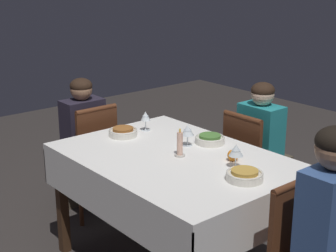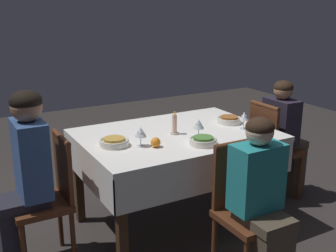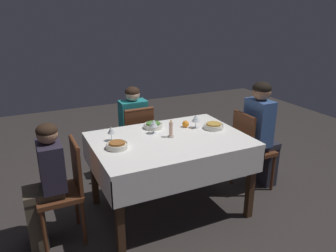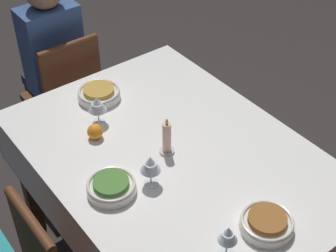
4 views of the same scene
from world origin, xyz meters
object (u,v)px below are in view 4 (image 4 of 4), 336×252
Objects in this scene: dining_table at (174,169)px; bowl_west at (267,223)px; wine_glass_west at (228,235)px; candle_centerpiece at (167,140)px; chair_east at (67,97)px; wine_glass_north at (150,165)px; orange_fruit at (95,131)px; wine_glass_east at (97,105)px; bowl_north at (111,186)px; bowl_east at (99,93)px; person_adult_denim at (50,58)px.

dining_table is 7.40× the size of bowl_west.
wine_glass_west is (-0.50, 0.17, 0.19)m from dining_table.
candle_centerpiece is at bearing -15.80° from wine_glass_west.
chair_east is 6.39× the size of wine_glass_north.
wine_glass_north is at bearing -175.41° from orange_fruit.
wine_glass_west is 0.54m from candle_centerpiece.
wine_glass_east reaches higher than bowl_west.
bowl_north is (-0.03, 0.32, 0.12)m from dining_table.
bowl_east is 0.61m from wine_glass_north.
orange_fruit is at bearing 2.80° from wine_glass_west.
wine_glass_west reaches higher than orange_fruit.
person_adult_denim is at bearing -15.31° from bowl_north.
chair_east is 1.50m from wine_glass_west.
bowl_north is (-0.98, 0.31, 0.29)m from chair_east.
bowl_north is (-0.38, 0.18, -0.07)m from wine_glass_east.
candle_centerpiece reaches higher than bowl_north.
chair_east is 6.54× the size of wine_glass_west.
bowl_north is at bearing 159.64° from orange_fruit.
candle_centerpiece reaches higher than wine_glass_east.
person_adult_denim is 1.61m from wine_glass_west.
wine_glass_east is at bearing -4.59° from wine_glass_north.
chair_east is 0.23m from person_adult_denim.
chair_east is 0.77m from orange_fruit.
chair_east is 4.69× the size of bowl_north.
person_adult_denim is 1.08m from candle_centerpiece.
orange_fruit is at bearing 145.48° from bowl_east.
wine_glass_north reaches higher than chair_east.
chair_east is at bearing 1.09° from bowl_west.
bowl_east is at bearing -26.91° from bowl_north.
wine_glass_west is at bearing -178.76° from wine_glass_north.
candle_centerpiece is (0.52, 0.04, 0.04)m from bowl_west.
person_adult_denim reaches higher than candle_centerpiece.
candle_centerpiece reaches higher than chair_east.
orange_fruit is (0.28, 0.20, 0.13)m from dining_table.
bowl_east is 0.49m from candle_centerpiece.
wine_glass_north is 2.07× the size of orange_fruit.
person_adult_denim is 6.02× the size of bowl_east.
person_adult_denim is at bearing 0.57° from dining_table.
person_adult_denim is 0.60m from bowl_east.
wine_glass_west is 0.50m from bowl_north.
bowl_east is 0.19m from wine_glass_east.
person_adult_denim reaches higher than dining_table.
wine_glass_east is at bearing 148.07° from bowl_east.
wine_glass_north is at bearing 80.95° from chair_east.
bowl_west is 0.53m from candle_centerpiece.
bowl_west is at bearing 91.09° from chair_east.
bowl_east is (0.51, 0.05, 0.12)m from dining_table.
person_adult_denim is at bearing -90.00° from chair_east.
bowl_east is 1.01m from bowl_west.
wine_glass_west is 0.72× the size of bowl_north.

